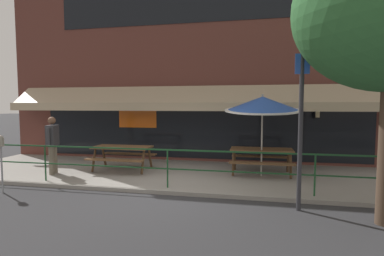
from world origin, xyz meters
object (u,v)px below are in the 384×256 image
Objects in this scene: pedestrian_walking at (53,142)px; parking_meter_near at (1,147)px; picnic_table_centre at (261,154)px; street_sign_pole at (301,107)px; picnic_table_left at (122,151)px; patio_umbrella_centre at (262,104)px.

pedestrian_walking is 1.20× the size of parking_meter_near.
pedestrian_walking is at bearing -168.87° from picnic_table_centre.
street_sign_pole is at bearing 1.43° from parking_meter_near.
pedestrian_walking reaches higher than picnic_table_left.
picnic_table_centre is 1.27× the size of parking_meter_near.
street_sign_pole reaches higher than pedestrian_walking.
patio_umbrella_centre reaches higher than parking_meter_near.
street_sign_pole is (6.77, -1.50, 1.06)m from pedestrian_walking.
patio_umbrella_centre is 1.68× the size of parking_meter_near.
pedestrian_walking is 0.42× the size of street_sign_pole.
patio_umbrella_centre is at bearing 1.40° from picnic_table_left.
picnic_table_left is at bearing -178.60° from patio_umbrella_centre.
picnic_table_left is 0.44× the size of street_sign_pole.
picnic_table_left is at bearing -175.28° from picnic_table_centre.
pedestrian_walking is at bearing 83.79° from parking_meter_near.
parking_meter_near is (-0.18, -1.67, 0.09)m from pedestrian_walking.
picnic_table_left is 1.27× the size of parking_meter_near.
pedestrian_walking is at bearing -171.13° from patio_umbrella_centre.
picnic_table_centre is at bearing 24.59° from parking_meter_near.
street_sign_pole reaches higher than picnic_table_centre.
parking_meter_near is at bearing -178.57° from street_sign_pole.
parking_meter_near is 0.34× the size of street_sign_pole.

